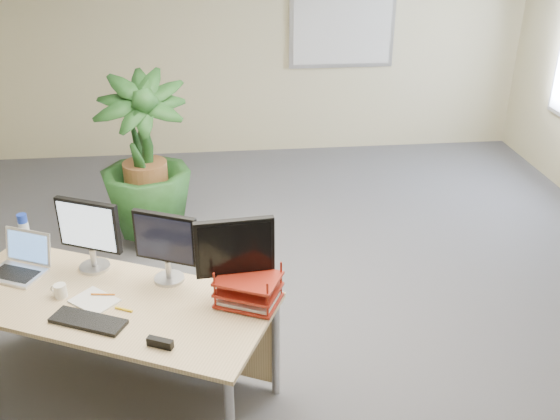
{
  "coord_description": "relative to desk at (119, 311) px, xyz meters",
  "views": [
    {
      "loc": [
        -0.37,
        -3.69,
        2.94
      ],
      "look_at": [
        0.06,
        0.35,
        0.92
      ],
      "focal_mm": 40.0,
      "sensor_mm": 36.0,
      "label": 1
    }
  ],
  "objects": [
    {
      "name": "monitor_dark",
      "position": [
        0.74,
        -0.15,
        0.46
      ],
      "size": [
        0.47,
        0.21,
        0.52
      ],
      "color": "#ABABAF",
      "rests_on": "desk"
    },
    {
      "name": "whiteboard",
      "position": [
        2.24,
        4.32,
        0.94
      ],
      "size": [
        1.3,
        0.04,
        0.95
      ],
      "color": "#B2B2B7",
      "rests_on": "back_wall"
    },
    {
      "name": "laptop",
      "position": [
        -0.64,
        0.29,
        0.23
      ],
      "size": [
        0.44,
        0.42,
        0.25
      ],
      "color": "silver",
      "rests_on": "desk"
    },
    {
      "name": "keyboard",
      "position": [
        -0.11,
        -0.33,
        0.18
      ],
      "size": [
        0.46,
        0.32,
        0.02
      ],
      "primitive_type": "cube",
      "rotation": [
        0.0,
        0.0,
        -0.43
      ],
      "color": "black",
      "rests_on": "desk"
    },
    {
      "name": "desk",
      "position": [
        0.0,
        0.0,
        0.0
      ],
      "size": [
        2.18,
        1.61,
        0.77
      ],
      "color": "tan",
      "rests_on": "floor"
    },
    {
      "name": "spiral_notebook",
      "position": [
        -0.11,
        -0.12,
        0.17
      ],
      "size": [
        0.33,
        0.32,
        0.01
      ],
      "primitive_type": "cube",
      "rotation": [
        0.0,
        0.0,
        -0.71
      ],
      "color": "white",
      "rests_on": "desk"
    },
    {
      "name": "monitor_left",
      "position": [
        -0.17,
        0.28,
        0.44
      ],
      "size": [
        0.41,
        0.22,
        0.49
      ],
      "color": "#ABABAF",
      "rests_on": "desk"
    },
    {
      "name": "monitor_right",
      "position": [
        0.32,
        0.08,
        0.43
      ],
      "size": [
        0.4,
        0.21,
        0.47
      ],
      "color": "#ABABAF",
      "rests_on": "desk"
    },
    {
      "name": "coffee_mug",
      "position": [
        -0.33,
        -0.04,
        0.21
      ],
      "size": [
        0.11,
        0.07,
        0.08
      ],
      "color": "white",
      "rests_on": "desk"
    },
    {
      "name": "floor_plant",
      "position": [
        0.0,
        1.99,
        0.14
      ],
      "size": [
        0.85,
        0.85,
        1.5
      ],
      "primitive_type": "imported",
      "rotation": [
        0.0,
        0.0,
        0.01
      ],
      "color": "#153513",
      "rests_on": "floor"
    },
    {
      "name": "water_bottle",
      "position": [
        -0.67,
        0.57,
        0.3
      ],
      "size": [
        0.07,
        0.07,
        0.28
      ],
      "color": "silver",
      "rests_on": "desk"
    },
    {
      "name": "orange_pen",
      "position": [
        -0.07,
        -0.07,
        0.18
      ],
      "size": [
        0.15,
        0.03,
        0.01
      ],
      "primitive_type": "cylinder",
      "rotation": [
        0.0,
        1.57,
        -0.14
      ],
      "color": "orange",
      "rests_on": "spiral_notebook"
    },
    {
      "name": "floor",
      "position": [
        1.04,
        0.36,
        -0.61
      ],
      "size": [
        8.0,
        8.0,
        0.0
      ],
      "primitive_type": "plane",
      "color": "#434348",
      "rests_on": "ground"
    },
    {
      "name": "stapler",
      "position": [
        0.31,
        -0.59,
        0.19
      ],
      "size": [
        0.15,
        0.1,
        0.05
      ],
      "primitive_type": "cube",
      "rotation": [
        0.0,
        0.0,
        -0.43
      ],
      "color": "black",
      "rests_on": "desk"
    },
    {
      "name": "letter_tray",
      "position": [
        0.81,
        -0.22,
        0.24
      ],
      "size": [
        0.44,
        0.4,
        0.17
      ],
      "color": "maroon",
      "rests_on": "desk"
    },
    {
      "name": "yellow_highlighter",
      "position": [
        0.07,
        -0.23,
        0.17
      ],
      "size": [
        0.11,
        0.06,
        0.02
      ],
      "primitive_type": "cylinder",
      "rotation": [
        0.0,
        1.57,
        -0.45
      ],
      "color": "yellow",
      "rests_on": "desk"
    },
    {
      "name": "back_wall",
      "position": [
        1.04,
        4.36,
        0.74
      ],
      "size": [
        7.0,
        0.04,
        2.7
      ],
      "primitive_type": "cube",
      "color": "#CABF8F",
      "rests_on": "floor"
    }
  ]
}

